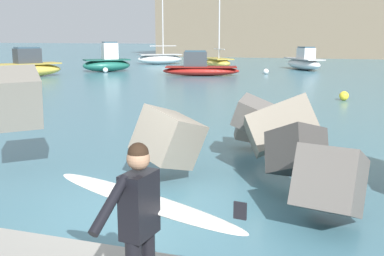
% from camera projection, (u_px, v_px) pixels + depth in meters
% --- Properties ---
extents(ground_plane, '(400.00, 400.00, 0.00)m').
position_uv_depth(ground_plane, '(144.00, 211.00, 7.83)').
color(ground_plane, '#42707F').
extents(breakwater_jetty, '(29.98, 7.55, 2.34)m').
position_uv_depth(breakwater_jetty, '(195.00, 144.00, 8.63)').
color(breakwater_jetty, '#605B56').
rests_on(breakwater_jetty, ground).
extents(surfer_with_board, '(2.12, 1.28, 1.78)m').
position_uv_depth(surfer_with_board, '(143.00, 217.00, 4.26)').
color(surfer_with_board, black).
rests_on(surfer_with_board, walkway_path).
extents(boat_near_centre, '(4.71, 6.09, 2.24)m').
position_uv_depth(boat_near_centre, '(23.00, 68.00, 33.78)').
color(boat_near_centre, '#EAC64C').
rests_on(boat_near_centre, ground).
extents(boat_near_right, '(6.16, 3.22, 1.95)m').
position_uv_depth(boat_near_right, '(200.00, 68.00, 35.31)').
color(boat_near_right, maroon).
rests_on(boat_near_right, ground).
extents(boat_mid_left, '(4.44, 6.03, 2.11)m').
position_uv_depth(boat_mid_left, '(304.00, 62.00, 41.83)').
color(boat_mid_left, white).
rests_on(boat_mid_left, ground).
extents(boat_mid_centre, '(5.33, 4.64, 7.74)m').
position_uv_depth(boat_mid_centre, '(160.00, 59.00, 50.55)').
color(boat_mid_centre, white).
rests_on(boat_mid_centre, ground).
extents(boat_mid_right, '(4.26, 4.76, 7.91)m').
position_uv_depth(boat_mid_right, '(218.00, 62.00, 45.07)').
color(boat_mid_right, '#EAC64C').
rests_on(boat_mid_right, ground).
extents(boat_far_centre, '(4.45, 4.22, 2.57)m').
position_uv_depth(boat_far_centre, '(107.00, 62.00, 39.55)').
color(boat_far_centre, '#1E6656').
rests_on(boat_far_centre, ground).
extents(mooring_buoy_inner, '(0.44, 0.44, 0.44)m').
position_uv_depth(mooring_buoy_inner, '(344.00, 96.00, 21.47)').
color(mooring_buoy_inner, yellow).
rests_on(mooring_buoy_inner, ground).
extents(mooring_buoy_middle, '(0.44, 0.44, 0.44)m').
position_uv_depth(mooring_buoy_middle, '(266.00, 71.00, 36.90)').
color(mooring_buoy_middle, silver).
rests_on(mooring_buoy_middle, ground).
extents(mooring_buoy_outer, '(0.44, 0.44, 0.44)m').
position_uv_depth(mooring_buoy_outer, '(105.00, 70.00, 38.41)').
color(mooring_buoy_outer, silver).
rests_on(mooring_buoy_outer, ground).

